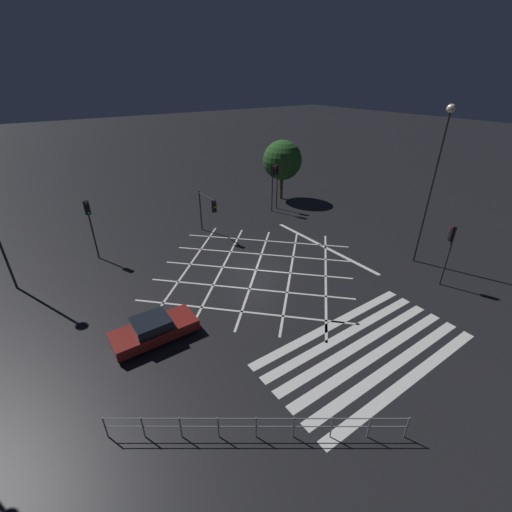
% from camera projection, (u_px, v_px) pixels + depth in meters
% --- Properties ---
extents(ground_plane, '(200.00, 200.00, 0.00)m').
position_uv_depth(ground_plane, '(256.00, 270.00, 23.06)').
color(ground_plane, black).
extents(road_markings, '(15.67, 19.57, 0.01)m').
position_uv_depth(road_markings, '(318.00, 309.00, 19.26)').
color(road_markings, silver).
rests_on(road_markings, ground_plane).
extents(traffic_light_se_cross, '(0.36, 0.39, 3.94)m').
position_uv_depth(traffic_light_se_cross, '(450.00, 243.00, 20.25)').
color(traffic_light_se_cross, '#2D2D30').
rests_on(traffic_light_se_cross, ground_plane).
extents(traffic_light_median_north, '(0.36, 2.75, 3.40)m').
position_uv_depth(traffic_light_median_north, '(208.00, 207.00, 26.77)').
color(traffic_light_median_north, '#2D2D30').
rests_on(traffic_light_median_north, ground_plane).
extents(traffic_light_ne_cross, '(0.36, 0.39, 4.39)m').
position_uv_depth(traffic_light_ne_cross, '(273.00, 179.00, 31.39)').
color(traffic_light_ne_cross, '#2D2D30').
rests_on(traffic_light_ne_cross, ground_plane).
extents(traffic_light_ne_main, '(0.39, 0.36, 4.32)m').
position_uv_depth(traffic_light_ne_main, '(277.00, 178.00, 32.11)').
color(traffic_light_ne_main, '#2D2D30').
rests_on(traffic_light_ne_main, ground_plane).
extents(traffic_light_nw_cross, '(0.36, 0.39, 4.32)m').
position_uv_depth(traffic_light_nw_cross, '(90.00, 218.00, 23.06)').
color(traffic_light_nw_cross, '#2D2D30').
rests_on(traffic_light_nw_cross, ground_plane).
extents(street_lamp_far, '(0.49, 0.49, 10.20)m').
position_uv_depth(street_lamp_far, '(437.00, 164.00, 21.00)').
color(street_lamp_far, '#2D2D30').
rests_on(street_lamp_far, ground_plane).
extents(street_tree_near, '(3.92, 3.92, 5.97)m').
position_uv_depth(street_tree_near, '(282.00, 160.00, 34.39)').
color(street_tree_near, brown).
rests_on(street_tree_near, ground_plane).
extents(waiting_car, '(4.15, 1.73, 1.21)m').
position_uv_depth(waiting_car, '(154.00, 329.00, 16.86)').
color(waiting_car, maroon).
rests_on(waiting_car, ground_plane).
extents(pedestrian_railing, '(8.89, 6.25, 1.05)m').
position_uv_depth(pedestrian_railing, '(256.00, 425.00, 12.16)').
color(pedestrian_railing, gray).
rests_on(pedestrian_railing, ground_plane).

